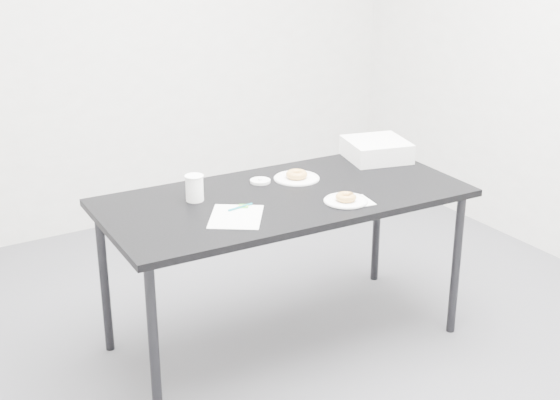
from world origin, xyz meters
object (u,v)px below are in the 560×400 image
pen (240,207)px  bakery_box (376,149)px  donut_near (346,197)px  coffee_cup (195,188)px  plate_near (346,201)px  table (284,206)px  donut_far (297,174)px  plate_far (297,178)px  scorecard (236,217)px

pen → bakery_box: size_ratio=0.43×
donut_near → bakery_box: 0.67m
coffee_cup → bakery_box: size_ratio=0.40×
plate_near → coffee_cup: coffee_cup is taller
table → donut_far: donut_far is taller
plate_near → plate_far: size_ratio=0.90×
table → plate_near: bearing=-48.0°
plate_near → donut_near: donut_near is taller
pen → scorecard: bearing=-137.7°
coffee_cup → bakery_box: coffee_cup is taller
plate_near → scorecard: bearing=168.8°
donut_near → coffee_cup: coffee_cup is taller
pen → donut_near: (0.45, -0.18, 0.02)m
plate_far → bakery_box: bearing=5.9°
scorecard → coffee_cup: 0.29m
scorecard → donut_near: size_ratio=2.94×
donut_near → plate_far: 0.38m
table → donut_far: bearing=45.0°
plate_far → donut_far: 0.02m
scorecard → pen: size_ratio=2.15×
pen → plate_far: pen is taller
bakery_box → table: bearing=-149.4°
plate_far → coffee_cup: bearing=-179.1°
table → pen: bearing=-166.7°
plate_near → bakery_box: (0.51, 0.44, 0.05)m
scorecard → pen: pen is taller
plate_near → coffee_cup: size_ratio=1.65×
scorecard → plate_far: size_ratio=1.24×
table → plate_near: plate_near is taller
table → pen: size_ratio=13.43×
bakery_box → plate_far: bearing=-160.1°
coffee_cup → pen: bearing=-56.1°
table → plate_far: plate_far is taller
plate_far → donut_near: bearing=-86.6°
table → donut_near: size_ratio=18.33×
plate_near → donut_far: size_ratio=1.91×
scorecard → plate_near: plate_near is taller
table → coffee_cup: size_ratio=14.24×
pen → plate_near: (0.45, -0.18, -0.00)m
pen → bakery_box: bearing=6.6°
plate_near → donut_near: (0.00, 0.00, 0.02)m
pen → donut_far: (0.42, 0.20, 0.02)m
donut_far → coffee_cup: 0.56m
coffee_cup → donut_far: bearing=0.9°
plate_near → coffee_cup: (-0.58, 0.37, 0.06)m
plate_far → plate_near: bearing=-86.6°
table → bakery_box: 0.74m
coffee_cup → plate_near: bearing=-32.8°
coffee_cup → table: bearing=-20.3°
bakery_box → scorecard: bearing=-147.8°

